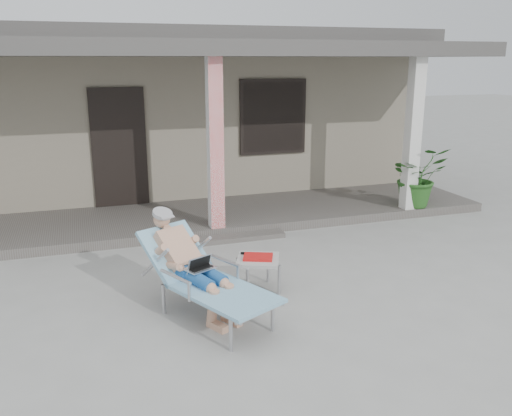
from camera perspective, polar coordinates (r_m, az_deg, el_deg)
name	(u,v)px	position (r m, az deg, el deg)	size (l,w,h in m)	color
ground	(260,288)	(6.75, 0.43, -8.38)	(60.00, 60.00, 0.00)	#9E9E99
house	(168,107)	(12.54, -9.25, 10.40)	(10.40, 5.40, 3.30)	gray
porch_deck	(205,217)	(9.44, -5.41, -0.93)	(10.00, 2.00, 0.15)	#605B56
porch_overhang	(201,55)	(9.01, -5.78, 15.77)	(10.00, 2.30, 2.85)	silver
porch_step	(222,239)	(8.39, -3.62, -3.28)	(2.00, 0.30, 0.07)	#605B56
lounger	(197,252)	(5.88, -6.21, -4.63)	(1.36, 1.84, 1.16)	#B7B7BC
side_table	(258,261)	(6.54, 0.21, -5.62)	(0.65, 0.65, 0.44)	#B0AFAB
potted_palm	(417,176)	(10.11, 16.63, 3.21)	(0.98, 0.85, 1.09)	#26591E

